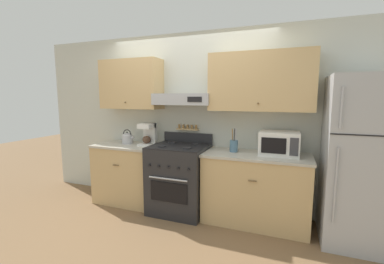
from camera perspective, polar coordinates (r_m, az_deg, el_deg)
ground_plane at (r=3.65m, az=-4.61°, el=-18.66°), size 16.00×16.00×0.00m
wall_back at (r=3.78m, az=0.10°, el=5.38°), size 5.20×0.46×2.55m
counter_left at (r=4.16m, az=-13.82°, el=-8.77°), size 0.98×0.64×0.90m
counter_right at (r=3.49m, az=13.91°, el=-12.06°), size 1.33×0.64×0.90m
stove_range at (r=3.70m, az=-2.81°, el=-10.21°), size 0.77×0.72×1.09m
refrigerator at (r=3.35m, az=33.03°, el=-5.46°), size 0.69×0.75×1.86m
tea_kettle at (r=4.10m, az=-14.17°, el=-1.29°), size 0.21×0.16×0.22m
coffee_maker at (r=3.92m, az=-9.68°, el=-0.43°), size 0.20×0.26×0.33m
microwave at (r=3.37m, az=18.82°, el=-2.40°), size 0.47×0.38×0.29m
utensil_crock at (r=3.43m, az=9.27°, el=-2.96°), size 0.11×0.11×0.31m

